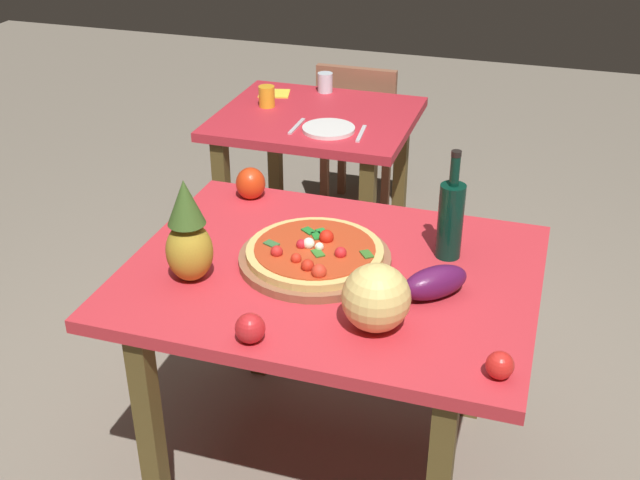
{
  "coord_description": "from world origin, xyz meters",
  "views": [
    {
      "loc": [
        0.57,
        -1.9,
        1.97
      ],
      "look_at": [
        -0.06,
        0.07,
        0.83
      ],
      "focal_mm": 44.5,
      "sensor_mm": 36.0,
      "label": 1
    }
  ],
  "objects_px": {
    "dining_chair": "(360,132)",
    "drinking_glass_juice": "(267,96)",
    "bell_pepper": "(251,183)",
    "background_table": "(316,143)",
    "napkin_folded": "(274,93)",
    "dinner_plate": "(329,129)",
    "pizza": "(315,252)",
    "drinking_glass_water": "(325,82)",
    "tomato_beside_pepper": "(500,365)",
    "fork_utensil": "(297,126)",
    "knife_utensil": "(361,134)",
    "pizza_board": "(315,259)",
    "display_table": "(331,297)",
    "tomato_at_corner": "(250,328)",
    "pineapple_left": "(188,236)",
    "eggplant": "(435,282)",
    "wine_bottle": "(451,218)",
    "melon": "(376,298)"
  },
  "relations": [
    {
      "from": "background_table",
      "to": "drinking_glass_water",
      "type": "height_order",
      "value": "drinking_glass_water"
    },
    {
      "from": "dinner_plate",
      "to": "knife_utensil",
      "type": "bearing_deg",
      "value": 0.0
    },
    {
      "from": "drinking_glass_juice",
      "to": "fork_utensil",
      "type": "bearing_deg",
      "value": -44.06
    },
    {
      "from": "pizza",
      "to": "drinking_glass_water",
      "type": "relative_size",
      "value": 4.49
    },
    {
      "from": "melon",
      "to": "dining_chair",
      "type": "bearing_deg",
      "value": 105.85
    },
    {
      "from": "pizza_board",
      "to": "drinking_glass_juice",
      "type": "xyz_separation_m",
      "value": [
        -0.63,
        1.25,
        0.03
      ]
    },
    {
      "from": "pizza",
      "to": "tomato_at_corner",
      "type": "distance_m",
      "value": 0.42
    },
    {
      "from": "dining_chair",
      "to": "knife_utensil",
      "type": "bearing_deg",
      "value": 104.8
    },
    {
      "from": "pineapple_left",
      "to": "knife_utensil",
      "type": "bearing_deg",
      "value": 82.05
    },
    {
      "from": "pizza_board",
      "to": "napkin_folded",
      "type": "bearing_deg",
      "value": 114.92
    },
    {
      "from": "napkin_folded",
      "to": "dinner_plate",
      "type": "bearing_deg",
      "value": -44.54
    },
    {
      "from": "background_table",
      "to": "dining_chair",
      "type": "height_order",
      "value": "dining_chair"
    },
    {
      "from": "tomato_beside_pepper",
      "to": "fork_utensil",
      "type": "xyz_separation_m",
      "value": [
        -1.0,
        1.42,
        -0.03
      ]
    },
    {
      "from": "pizza_board",
      "to": "napkin_folded",
      "type": "relative_size",
      "value": 3.22
    },
    {
      "from": "dining_chair",
      "to": "drinking_glass_juice",
      "type": "distance_m",
      "value": 0.72
    },
    {
      "from": "knife_utensil",
      "to": "napkin_folded",
      "type": "relative_size",
      "value": 1.29
    },
    {
      "from": "display_table",
      "to": "dinner_plate",
      "type": "height_order",
      "value": "dinner_plate"
    },
    {
      "from": "pizza",
      "to": "tomato_beside_pepper",
      "type": "relative_size",
      "value": 5.97
    },
    {
      "from": "wine_bottle",
      "to": "melon",
      "type": "bearing_deg",
      "value": -105.43
    },
    {
      "from": "pizza_board",
      "to": "tomato_beside_pepper",
      "type": "height_order",
      "value": "tomato_beside_pepper"
    },
    {
      "from": "display_table",
      "to": "dining_chair",
      "type": "height_order",
      "value": "dining_chair"
    },
    {
      "from": "display_table",
      "to": "tomato_beside_pepper",
      "type": "relative_size",
      "value": 17.45
    },
    {
      "from": "tomato_at_corner",
      "to": "napkin_folded",
      "type": "distance_m",
      "value": 1.94
    },
    {
      "from": "pizza",
      "to": "eggplant",
      "type": "bearing_deg",
      "value": -10.86
    },
    {
      "from": "dinner_plate",
      "to": "napkin_folded",
      "type": "bearing_deg",
      "value": 135.46
    },
    {
      "from": "drinking_glass_water",
      "to": "knife_utensil",
      "type": "height_order",
      "value": "drinking_glass_water"
    },
    {
      "from": "dining_chair",
      "to": "bell_pepper",
      "type": "distance_m",
      "value": 1.5
    },
    {
      "from": "pizza_board",
      "to": "drinking_glass_juice",
      "type": "height_order",
      "value": "drinking_glass_juice"
    },
    {
      "from": "dinner_plate",
      "to": "knife_utensil",
      "type": "height_order",
      "value": "dinner_plate"
    },
    {
      "from": "tomato_at_corner",
      "to": "drinking_glass_juice",
      "type": "distance_m",
      "value": 1.77
    },
    {
      "from": "display_table",
      "to": "fork_utensil",
      "type": "bearing_deg",
      "value": 114.09
    },
    {
      "from": "knife_utensil",
      "to": "bell_pepper",
      "type": "bearing_deg",
      "value": -112.47
    },
    {
      "from": "display_table",
      "to": "pizza",
      "type": "xyz_separation_m",
      "value": [
        -0.06,
        0.02,
        0.14
      ]
    },
    {
      "from": "pizza_board",
      "to": "wine_bottle",
      "type": "bearing_deg",
      "value": 23.51
    },
    {
      "from": "bell_pepper",
      "to": "background_table",
      "type": "bearing_deg",
      "value": 92.66
    },
    {
      "from": "eggplant",
      "to": "drinking_glass_water",
      "type": "xyz_separation_m",
      "value": [
        -0.81,
        1.59,
        0.0
      ]
    },
    {
      "from": "bell_pepper",
      "to": "dinner_plate",
      "type": "height_order",
      "value": "bell_pepper"
    },
    {
      "from": "eggplant",
      "to": "fork_utensil",
      "type": "relative_size",
      "value": 1.11
    },
    {
      "from": "eggplant",
      "to": "drinking_glass_water",
      "type": "distance_m",
      "value": 1.79
    },
    {
      "from": "drinking_glass_water",
      "to": "dinner_plate",
      "type": "height_order",
      "value": "drinking_glass_water"
    },
    {
      "from": "drinking_glass_juice",
      "to": "dinner_plate",
      "type": "xyz_separation_m",
      "value": [
        0.35,
        -0.2,
        -0.04
      ]
    },
    {
      "from": "pizza",
      "to": "napkin_folded",
      "type": "xyz_separation_m",
      "value": [
        -0.66,
        1.42,
        -0.04
      ]
    },
    {
      "from": "tomato_beside_pepper",
      "to": "display_table",
      "type": "bearing_deg",
      "value": 145.84
    },
    {
      "from": "bell_pepper",
      "to": "drinking_glass_water",
      "type": "bearing_deg",
      "value": 94.6
    },
    {
      "from": "tomato_at_corner",
      "to": "drinking_glass_water",
      "type": "distance_m",
      "value": 1.98
    },
    {
      "from": "dining_chair",
      "to": "tomato_beside_pepper",
      "type": "bearing_deg",
      "value": 112.84
    },
    {
      "from": "pineapple_left",
      "to": "dinner_plate",
      "type": "distance_m",
      "value": 1.24
    },
    {
      "from": "fork_utensil",
      "to": "bell_pepper",
      "type": "bearing_deg",
      "value": -84.38
    },
    {
      "from": "dining_chair",
      "to": "drinking_glass_juice",
      "type": "bearing_deg",
      "value": 63.17
    },
    {
      "from": "eggplant",
      "to": "tomato_beside_pepper",
      "type": "distance_m",
      "value": 0.37
    }
  ]
}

